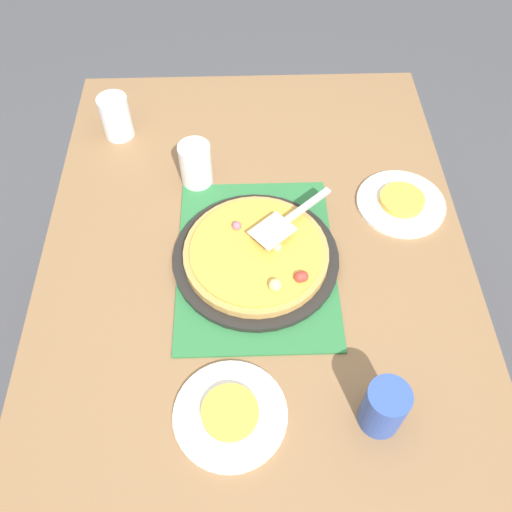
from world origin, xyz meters
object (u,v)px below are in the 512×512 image
at_px(served_slice_left, 402,200).
at_px(cup_corner, 384,408).
at_px(cup_near, 196,165).
at_px(pizza_pan, 256,258).
at_px(pizza_server, 288,220).
at_px(pizza, 257,253).
at_px(plate_far_right, 230,415).
at_px(cup_far, 116,117).
at_px(served_slice_right, 230,412).
at_px(plate_near_left, 401,203).

xyz_separation_m(served_slice_left, cup_corner, (-0.54, 0.14, 0.04)).
bearing_deg(served_slice_left, cup_near, 79.47).
xyz_separation_m(pizza_pan, pizza_server, (0.06, -0.07, 0.06)).
height_order(pizza, plate_far_right, pizza).
xyz_separation_m(plate_far_right, cup_far, (0.81, 0.30, 0.06)).
xyz_separation_m(served_slice_right, cup_near, (0.62, 0.08, 0.04)).
height_order(pizza_pan, pizza_server, pizza_server).
height_order(plate_near_left, served_slice_right, served_slice_right).
bearing_deg(cup_far, pizza, -140.74).
bearing_deg(pizza_pan, cup_far, 39.24).
relative_size(pizza, cup_near, 2.75).
bearing_deg(cup_corner, cup_near, 29.89).
relative_size(served_slice_right, cup_near, 0.92).
bearing_deg(pizza_server, cup_far, 48.91).
bearing_deg(pizza_server, plate_far_right, 162.50).
bearing_deg(plate_near_left, pizza_server, 108.62).
bearing_deg(pizza_server, served_slice_left, -71.38).
bearing_deg(pizza, cup_far, 39.26).
bearing_deg(pizza, plate_near_left, -65.85).
height_order(served_slice_right, cup_near, cup_near).
distance_m(cup_near, pizza_server, 0.29).
bearing_deg(cup_corner, served_slice_right, 86.94).
height_order(served_slice_right, cup_far, cup_far).
distance_m(plate_far_right, pizza_server, 0.45).
height_order(plate_far_right, cup_corner, cup_corner).
height_order(pizza_pan, plate_near_left, pizza_pan).
relative_size(pizza, cup_corner, 2.75).
height_order(plate_near_left, plate_far_right, same).
bearing_deg(cup_corner, served_slice_left, -14.99).
bearing_deg(served_slice_right, cup_corner, -93.06).
xyz_separation_m(plate_near_left, cup_near, (0.09, 0.51, 0.06)).
bearing_deg(plate_far_right, pizza, -9.69).
distance_m(pizza, cup_corner, 0.44).
xyz_separation_m(served_slice_right, pizza_server, (0.43, -0.13, 0.05)).
xyz_separation_m(pizza, plate_near_left, (0.16, -0.37, -0.03)).
distance_m(served_slice_right, cup_corner, 0.29).
bearing_deg(pizza_server, cup_corner, -161.47).
distance_m(served_slice_left, cup_corner, 0.56).
xyz_separation_m(plate_near_left, cup_far, (0.28, 0.73, 0.06)).
bearing_deg(served_slice_right, cup_near, 7.58).
bearing_deg(served_slice_right, cup_far, 20.61).
bearing_deg(cup_corner, pizza_server, 18.53).
relative_size(cup_far, cup_corner, 1.00).
relative_size(pizza_pan, cup_near, 3.17).
relative_size(plate_near_left, cup_corner, 1.83).
relative_size(pizza_pan, served_slice_left, 3.45).
height_order(pizza, cup_corner, cup_corner).
height_order(pizza_pan, cup_far, cup_far).
distance_m(cup_corner, pizza_server, 0.47).
bearing_deg(pizza_server, cup_near, 48.29).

